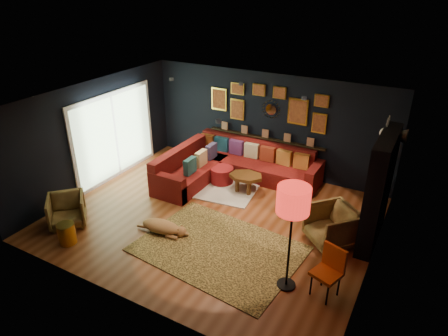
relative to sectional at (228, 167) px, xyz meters
The scene contains 20 objects.
floor 1.94m from the sectional, 71.24° to the right, with size 6.50×6.50×0.00m, color brown.
room_walls 2.29m from the sectional, 71.24° to the right, with size 6.50×6.50×6.50m.
sectional is the anchor object (origin of this frame).
ledge 1.22m from the sectional, 54.82° to the left, with size 3.20×0.12×0.04m, color black.
gallery_wall 1.84m from the sectional, 56.49° to the left, with size 3.15×0.04×1.02m.
sunburst_mirror 1.80m from the sectional, 51.91° to the left, with size 0.47×0.16×0.47m.
fireplace 3.88m from the sectional, 13.77° to the right, with size 0.31×1.60×2.20m.
deer_head 4.15m from the sectional, ahead, with size 0.50×0.28×0.45m.
sliding_door 2.97m from the sectional, 155.08° to the right, with size 0.06×2.80×2.20m.
ceiling_spots 2.53m from the sectional, 58.65° to the right, with size 3.30×2.50×0.06m.
shag_rug 0.62m from the sectional, 110.05° to the right, with size 2.28×1.66×0.03m, color silver.
leopard_rug 2.99m from the sectional, 65.23° to the right, with size 3.00×2.15×0.02m, color tan.
coffee_table 0.81m from the sectional, 30.74° to the right, with size 0.92×0.76×0.41m.
pouf 0.33m from the sectional, 93.81° to the right, with size 0.58×0.58×0.38m, color maroon.
armchair_left 3.99m from the sectional, 119.01° to the right, with size 0.71×0.66×0.73m, color tan.
armchair_right 3.40m from the sectional, 25.47° to the right, with size 0.83×0.78×0.86m, color tan.
gold_stool 4.21m from the sectional, 110.02° to the right, with size 0.34×0.34×0.42m, color gold.
orange_chair 4.42m from the sectional, 39.92° to the right, with size 0.53×0.53×0.89m.
floor_lamp 4.27m from the sectional, 47.62° to the right, with size 0.52×0.52×1.91m.
dog 2.80m from the sectional, 90.87° to the right, with size 1.15×0.57×0.36m, color tan, non-canonical shape.
Camera 1 is at (3.74, -6.26, 4.78)m, focal length 32.00 mm.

